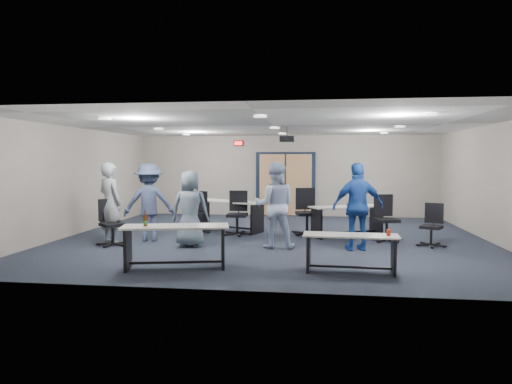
# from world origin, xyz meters

# --- Properties ---
(floor) EXTENTS (10.00, 10.00, 0.00)m
(floor) POSITION_xyz_m (0.00, 0.00, 0.00)
(floor) COLOR #1C202C
(floor) RESTS_ON ground
(back_wall) EXTENTS (10.00, 0.04, 2.70)m
(back_wall) POSITION_xyz_m (0.00, 4.50, 1.35)
(back_wall) COLOR gray
(back_wall) RESTS_ON floor
(front_wall) EXTENTS (10.00, 0.04, 2.70)m
(front_wall) POSITION_xyz_m (0.00, -4.50, 1.35)
(front_wall) COLOR gray
(front_wall) RESTS_ON floor
(left_wall) EXTENTS (0.04, 9.00, 2.70)m
(left_wall) POSITION_xyz_m (-5.00, 0.00, 1.35)
(left_wall) COLOR gray
(left_wall) RESTS_ON floor
(right_wall) EXTENTS (0.04, 9.00, 2.70)m
(right_wall) POSITION_xyz_m (5.00, 0.00, 1.35)
(right_wall) COLOR gray
(right_wall) RESTS_ON floor
(ceiling) EXTENTS (10.00, 9.00, 0.04)m
(ceiling) POSITION_xyz_m (0.00, 0.00, 2.70)
(ceiling) COLOR white
(ceiling) RESTS_ON back_wall
(double_door) EXTENTS (2.00, 0.07, 2.20)m
(double_door) POSITION_xyz_m (0.00, 4.46, 1.05)
(double_door) COLOR black
(double_door) RESTS_ON back_wall
(exit_sign) EXTENTS (0.32, 0.07, 0.18)m
(exit_sign) POSITION_xyz_m (-1.60, 4.44, 2.45)
(exit_sign) COLOR black
(exit_sign) RESTS_ON back_wall
(ceiling_projector) EXTENTS (0.35, 0.32, 0.37)m
(ceiling_projector) POSITION_xyz_m (0.30, 0.50, 2.40)
(ceiling_projector) COLOR black
(ceiling_projector) RESTS_ON ceiling
(ceiling_can_lights) EXTENTS (6.24, 5.74, 0.02)m
(ceiling_can_lights) POSITION_xyz_m (0.00, 0.25, 2.67)
(ceiling_can_lights) COLOR white
(ceiling_can_lights) RESTS_ON ceiling
(table_front_left) EXTENTS (1.92, 1.00, 1.02)m
(table_front_left) POSITION_xyz_m (-1.39, -3.27, 0.51)
(table_front_left) COLOR #A3A19A
(table_front_left) RESTS_ON floor
(table_front_right) EXTENTS (1.59, 0.60, 0.74)m
(table_front_right) POSITION_xyz_m (1.61, -3.18, 0.44)
(table_front_right) COLOR #A3A19A
(table_front_right) RESTS_ON floor
(table_back_left) EXTENTS (2.08, 1.38, 0.80)m
(table_back_left) POSITION_xyz_m (-1.26, 0.94, 0.55)
(table_back_left) COLOR #A3A19A
(table_back_left) RESTS_ON floor
(table_back_right) EXTENTS (1.93, 1.33, 0.75)m
(table_back_right) POSITION_xyz_m (1.79, 0.50, 0.51)
(table_back_right) COLOR #A3A19A
(table_back_right) RESTS_ON floor
(chair_back_a) EXTENTS (0.74, 0.74, 1.07)m
(chair_back_a) POSITION_xyz_m (-2.03, 0.51, 0.53)
(chair_back_a) COLOR black
(chair_back_a) RESTS_ON floor
(chair_back_b) EXTENTS (0.71, 0.71, 1.11)m
(chair_back_b) POSITION_xyz_m (-0.92, 0.31, 0.55)
(chair_back_b) COLOR black
(chair_back_b) RESTS_ON floor
(chair_back_c) EXTENTS (0.89, 0.89, 1.17)m
(chair_back_c) POSITION_xyz_m (0.81, 0.61, 0.59)
(chair_back_c) COLOR black
(chair_back_c) RESTS_ON floor
(chair_back_d) EXTENTS (0.82, 0.82, 1.08)m
(chair_back_d) POSITION_xyz_m (2.65, -0.13, 0.54)
(chair_back_d) COLOR black
(chair_back_d) RESTS_ON floor
(chair_loose_left) EXTENTS (0.90, 0.90, 1.02)m
(chair_loose_left) POSITION_xyz_m (-3.40, -1.43, 0.51)
(chair_loose_left) COLOR black
(chair_loose_left) RESTS_ON floor
(chair_loose_right) EXTENTS (0.79, 0.79, 0.93)m
(chair_loose_right) POSITION_xyz_m (3.52, -0.62, 0.47)
(chair_loose_right) COLOR black
(chair_loose_right) RESTS_ON floor
(person_gray) EXTENTS (0.80, 0.71, 1.83)m
(person_gray) POSITION_xyz_m (-3.54, -1.21, 0.92)
(person_gray) COLOR #959BA3
(person_gray) RESTS_ON floor
(person_plaid) EXTENTS (0.83, 0.56, 1.66)m
(person_plaid) POSITION_xyz_m (-1.67, -1.30, 0.83)
(person_plaid) COLOR slate
(person_plaid) RESTS_ON floor
(person_lightblue) EXTENTS (0.94, 0.76, 1.83)m
(person_lightblue) POSITION_xyz_m (0.16, -1.21, 0.92)
(person_lightblue) COLOR #AABDE2
(person_lightblue) RESTS_ON floor
(person_navy) EXTENTS (1.15, 0.69, 1.83)m
(person_navy) POSITION_xyz_m (1.89, -1.25, 0.92)
(person_navy) COLOR #1C449B
(person_navy) RESTS_ON floor
(person_back) EXTENTS (1.31, 0.99, 1.80)m
(person_back) POSITION_xyz_m (-2.82, -0.73, 0.90)
(person_back) COLOR #384466
(person_back) RESTS_ON floor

